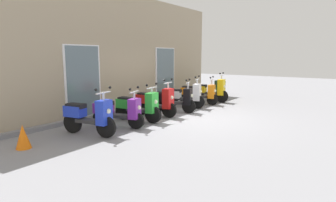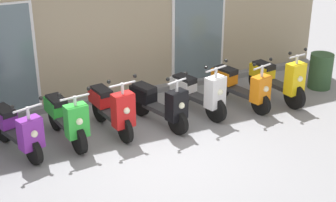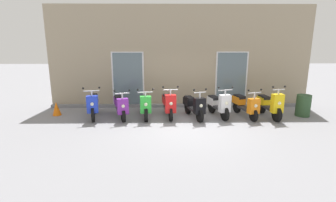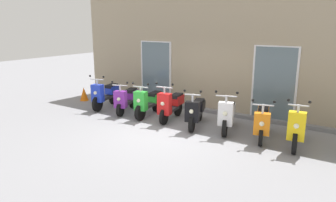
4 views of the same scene
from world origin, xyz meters
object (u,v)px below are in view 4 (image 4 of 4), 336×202
scooter_green (149,102)px  scooter_purple (127,99)px  scooter_black (196,111)px  traffic_cone (84,94)px  scooter_orange (262,121)px  scooter_blue (105,94)px  scooter_red (171,104)px  scooter_yellow (297,127)px  scooter_white (227,115)px

scooter_green → scooter_purple: bearing=-176.8°
scooter_black → traffic_cone: scooter_black is taller
scooter_orange → scooter_blue: bearing=-180.0°
scooter_red → traffic_cone: bearing=175.6°
scooter_black → scooter_yellow: (2.78, -0.02, 0.04)m
scooter_red → scooter_orange: bearing=-0.3°
scooter_purple → scooter_yellow: bearing=-0.8°
scooter_black → scooter_blue: bearing=178.9°
scooter_purple → scooter_orange: (4.58, 0.02, 0.01)m
scooter_purple → scooter_green: bearing=3.2°
scooter_purple → scooter_orange: bearing=0.2°
scooter_red → traffic_cone: size_ratio=2.95×
scooter_white → traffic_cone: scooter_white is taller
scooter_black → scooter_yellow: size_ratio=0.96×
scooter_black → scooter_yellow: 2.78m
scooter_yellow → scooter_blue: bearing=179.2°
scooter_green → traffic_cone: (-3.36, 0.31, -0.20)m
scooter_blue → scooter_orange: size_ratio=1.01×
scooter_orange → scooter_white: bearing=177.9°
scooter_purple → traffic_cone: scooter_purple is taller
scooter_orange → scooter_yellow: 0.87m
scooter_white → scooter_black: bearing=-173.4°
scooter_black → scooter_white: scooter_white is taller
scooter_purple → scooter_black: bearing=-1.2°
scooter_black → scooter_white: 0.93m
scooter_red → scooter_yellow: (3.69, -0.11, -0.01)m
scooter_black → scooter_white: bearing=6.6°
traffic_cone → scooter_black: bearing=-4.6°
scooter_green → scooter_red: size_ratio=1.05×
scooter_yellow → traffic_cone: bearing=176.8°
scooter_blue → scooter_purple: scooter_blue is taller
scooter_blue → traffic_cone: bearing=166.8°
scooter_red → scooter_yellow: size_ratio=0.95×
scooter_purple → scooter_red: bearing=1.1°
scooter_black → scooter_orange: 1.91m
scooter_yellow → scooter_purple: bearing=179.2°
scooter_green → scooter_white: bearing=0.1°
scooter_red → scooter_green: bearing=179.0°
scooter_red → scooter_yellow: bearing=-1.7°
scooter_red → scooter_orange: (2.83, -0.02, -0.04)m
scooter_white → scooter_yellow: size_ratio=0.94×
scooter_white → scooter_yellow: bearing=-4.0°
scooter_black → scooter_orange: (1.91, 0.07, 0.01)m
scooter_purple → scooter_orange: 4.58m
scooter_black → scooter_red: bearing=174.5°
scooter_red → scooter_white: bearing=0.6°
scooter_white → scooter_orange: scooter_white is taller
scooter_orange → scooter_yellow: size_ratio=0.97×
scooter_blue → scooter_black: scooter_blue is taller
scooter_green → traffic_cone: size_ratio=3.08×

